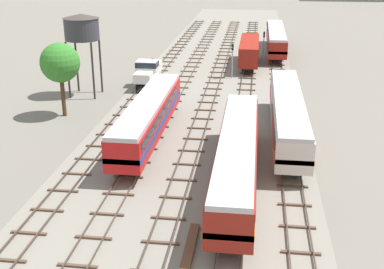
{
  "coord_description": "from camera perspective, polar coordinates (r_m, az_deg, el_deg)",
  "views": [
    {
      "loc": [
        5.41,
        -3.84,
        17.49
      ],
      "look_at": [
        0.0,
        37.91,
        1.5
      ],
      "focal_mm": 46.86,
      "sensor_mm": 36.0,
      "label": 1
    }
  ],
  "objects": [
    {
      "name": "lineside_tree_2",
      "position": [
        54.96,
        -14.79,
        7.88
      ],
      "size": [
        4.2,
        4.2,
        7.98
      ],
      "color": "#4C331E",
      "rests_on": "ground"
    },
    {
      "name": "track_left",
      "position": [
        64.0,
        -1.64,
        5.06
      ],
      "size": [
        2.4,
        126.0,
        0.29
      ],
      "color": "#47382D",
      "rests_on": "ground"
    },
    {
      "name": "water_tower",
      "position": [
        62.05,
        -12.46,
        11.76
      ],
      "size": [
        4.32,
        4.32,
        9.91
      ],
      "color": "#2D2826",
      "rests_on": "ground"
    },
    {
      "name": "ground_plane",
      "position": [
        62.57,
        2.14,
        4.55
      ],
      "size": [
        480.0,
        480.0,
        0.0
      ],
      "primitive_type": "plane",
      "color": "slate"
    },
    {
      "name": "ballast_bed",
      "position": [
        62.57,
        2.14,
        4.55
      ],
      "size": [
        21.27,
        176.0,
        0.01
      ],
      "primitive_type": "cube",
      "color": "gray",
      "rests_on": "ground"
    },
    {
      "name": "track_centre",
      "position": [
        63.27,
        6.13,
        4.76
      ],
      "size": [
        2.4,
        126.0,
        0.29
      ],
      "color": "#47382D",
      "rests_on": "ground"
    },
    {
      "name": "passenger_coach_centre_right_farther",
      "position": [
        88.41,
        9.54,
        10.83
      ],
      "size": [
        2.96,
        22.0,
        3.8
      ],
      "color": "maroon",
      "rests_on": "ground"
    },
    {
      "name": "freight_boxcar_centre_far",
      "position": [
        77.91,
        6.54,
        9.53
      ],
      "size": [
        2.87,
        14.0,
        3.6
      ],
      "color": "maroon",
      "rests_on": "ground"
    },
    {
      "name": "track_centre_right",
      "position": [
        63.34,
        10.05,
        4.57
      ],
      "size": [
        2.4,
        126.0,
        0.29
      ],
      "color": "#47382D",
      "rests_on": "ground"
    },
    {
      "name": "track_centre_left",
      "position": [
        63.49,
        2.22,
        4.92
      ],
      "size": [
        2.4,
        126.0,
        0.29
      ],
      "color": "#47382D",
      "rests_on": "ground"
    },
    {
      "name": "passenger_coach_centre_right_mid",
      "position": [
        48.48,
        10.85,
        2.55
      ],
      "size": [
        2.96,
        22.0,
        3.8
      ],
      "color": "beige",
      "rests_on": "ground"
    },
    {
      "name": "track_far_left",
      "position": [
        64.8,
        -5.43,
        5.17
      ],
      "size": [
        2.4,
        126.0,
        0.29
      ],
      "color": "#47382D",
      "rests_on": "ground"
    },
    {
      "name": "signal_post_near",
      "position": [
        79.02,
        8.17,
        10.23
      ],
      "size": [
        0.28,
        0.47,
        5.14
      ],
      "color": "gray",
      "rests_on": "ground"
    },
    {
      "name": "shunter_loco_far_left_midfar",
      "position": [
        66.68,
        -5.02,
        7.29
      ],
      "size": [
        2.74,
        8.46,
        3.1
      ],
      "color": "white",
      "rests_on": "ground"
    },
    {
      "name": "diesel_railcar_left_near",
      "position": [
        46.96,
        -4.97,
        2.23
      ],
      "size": [
        2.96,
        20.5,
        3.8
      ],
      "color": "red",
      "rests_on": "ground"
    },
    {
      "name": "signal_post_nearest",
      "position": [
        70.01,
        4.62,
        8.89
      ],
      "size": [
        0.28,
        0.47,
        4.89
      ],
      "color": "gray",
      "rests_on": "ground"
    },
    {
      "name": "passenger_coach_centre_nearest",
      "position": [
        38.17,
        5.16,
        -2.23
      ],
      "size": [
        2.96,
        22.0,
        3.8
      ],
      "color": "maroon",
      "rests_on": "ground"
    }
  ]
}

